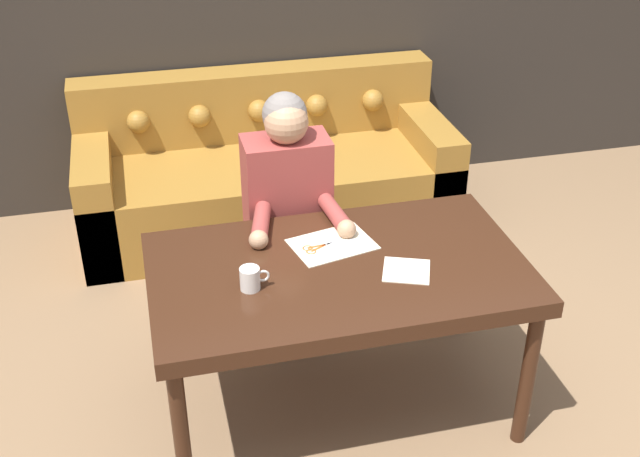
{
  "coord_description": "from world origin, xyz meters",
  "views": [
    {
      "loc": [
        -0.71,
        -2.42,
        2.45
      ],
      "look_at": [
        -0.05,
        0.24,
        0.83
      ],
      "focal_mm": 45.0,
      "sensor_mm": 36.0,
      "label": 1
    }
  ],
  "objects_px": {
    "couch": "(266,174)",
    "mug": "(251,279)",
    "dining_table": "(338,280)",
    "person": "(288,222)",
    "scissors": "(320,247)"
  },
  "relations": [
    {
      "from": "couch",
      "to": "person",
      "type": "distance_m",
      "value": 1.16
    },
    {
      "from": "dining_table",
      "to": "scissors",
      "type": "height_order",
      "value": "scissors"
    },
    {
      "from": "person",
      "to": "scissors",
      "type": "relative_size",
      "value": 5.37
    },
    {
      "from": "couch",
      "to": "mug",
      "type": "xyz_separation_m",
      "value": [
        -0.36,
        -1.75,
        0.47
      ]
    },
    {
      "from": "scissors",
      "to": "mug",
      "type": "xyz_separation_m",
      "value": [
        -0.32,
        -0.22,
        0.04
      ]
    },
    {
      "from": "person",
      "to": "couch",
      "type": "bearing_deg",
      "value": 85.4
    },
    {
      "from": "mug",
      "to": "couch",
      "type": "bearing_deg",
      "value": 78.3
    },
    {
      "from": "mug",
      "to": "scissors",
      "type": "bearing_deg",
      "value": 34.66
    },
    {
      "from": "dining_table",
      "to": "mug",
      "type": "distance_m",
      "value": 0.38
    },
    {
      "from": "dining_table",
      "to": "mug",
      "type": "height_order",
      "value": "mug"
    },
    {
      "from": "couch",
      "to": "mug",
      "type": "bearing_deg",
      "value": -101.7
    },
    {
      "from": "person",
      "to": "mug",
      "type": "bearing_deg",
      "value": -113.08
    },
    {
      "from": "dining_table",
      "to": "couch",
      "type": "bearing_deg",
      "value": 89.83
    },
    {
      "from": "couch",
      "to": "scissors",
      "type": "distance_m",
      "value": 1.59
    },
    {
      "from": "dining_table",
      "to": "person",
      "type": "bearing_deg",
      "value": 98.42
    }
  ]
}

